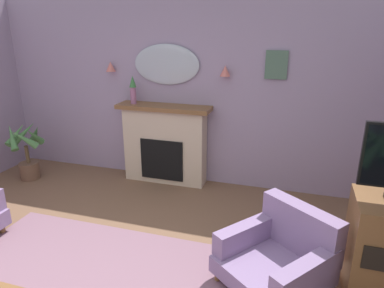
# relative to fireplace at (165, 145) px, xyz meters

# --- Properties ---
(wall_back) EXTENTS (6.90, 0.10, 2.62)m
(wall_back) POSITION_rel_fireplace_xyz_m (0.33, 0.22, 0.74)
(wall_back) COLOR #9E8CA8
(wall_back) RESTS_ON ground
(fireplace) EXTENTS (1.36, 0.36, 1.16)m
(fireplace) POSITION_rel_fireplace_xyz_m (0.00, 0.00, 0.00)
(fireplace) COLOR beige
(fireplace) RESTS_ON ground
(mantel_vase_right) EXTENTS (0.10, 0.10, 0.40)m
(mantel_vase_right) POSITION_rel_fireplace_xyz_m (-0.45, -0.03, 0.81)
(mantel_vase_right) COLOR #9E6084
(mantel_vase_right) RESTS_ON fireplace
(wall_mirror) EXTENTS (0.96, 0.06, 0.56)m
(wall_mirror) POSITION_rel_fireplace_xyz_m (0.00, 0.14, 1.14)
(wall_mirror) COLOR #B2BCC6
(wall_sconce_left) EXTENTS (0.14, 0.14, 0.14)m
(wall_sconce_left) POSITION_rel_fireplace_xyz_m (-0.85, 0.09, 1.09)
(wall_sconce_left) COLOR #D17066
(wall_sconce_right) EXTENTS (0.14, 0.14, 0.14)m
(wall_sconce_right) POSITION_rel_fireplace_xyz_m (0.85, 0.09, 1.09)
(wall_sconce_right) COLOR #D17066
(framed_picture) EXTENTS (0.28, 0.03, 0.36)m
(framed_picture) POSITION_rel_fireplace_xyz_m (1.50, 0.15, 1.18)
(framed_picture) COLOR #4C6B56
(armchair_by_coffee_table) EXTENTS (1.14, 1.14, 0.71)m
(armchair_by_coffee_table) POSITION_rel_fireplace_xyz_m (1.78, -1.78, -0.27)
(armchair_by_coffee_table) COLOR gray
(armchair_by_coffee_table) RESTS_ON ground
(potted_plant_corner_palm) EXTENTS (0.57, 0.57, 0.88)m
(potted_plant_corner_palm) POSITION_rel_fireplace_xyz_m (-2.02, -0.52, -0.12)
(potted_plant_corner_palm) COLOR brown
(potted_plant_corner_palm) RESTS_ON ground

